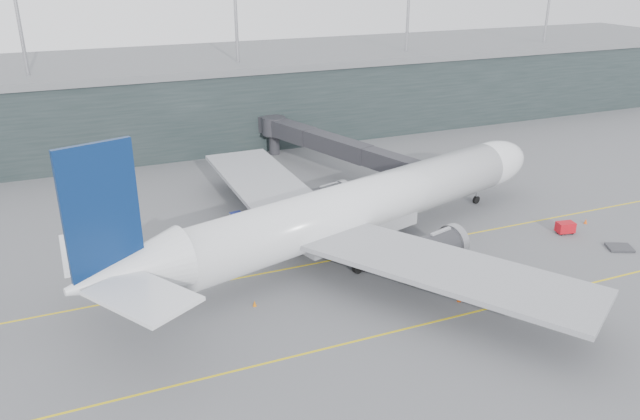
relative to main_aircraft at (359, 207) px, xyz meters
name	(u,v)px	position (x,y,z in m)	size (l,w,h in m)	color
ground	(312,248)	(-5.22, 2.01, -5.28)	(320.00, 320.00, 0.00)	#58585D
taxiline_a	(325,262)	(-5.22, -1.99, -5.27)	(160.00, 0.25, 0.02)	yellow
taxiline_b	(391,332)	(-5.22, -17.99, -5.27)	(160.00, 0.25, 0.02)	yellow
taxiline_lead_main	(293,190)	(-0.22, 22.01, -5.27)	(0.25, 60.00, 0.02)	yellow
terminal	(202,95)	(-5.22, 60.01, 2.34)	(240.00, 36.00, 29.00)	#1C2727
main_aircraft	(359,207)	(0.00, 0.00, 0.00)	(65.84, 60.54, 18.80)	silver
jet_bridge	(341,143)	(9.77, 26.52, -0.23)	(16.84, 43.10, 6.75)	#29292E
gse_cart	(565,227)	(26.45, -6.53, -4.44)	(2.43, 1.79, 1.50)	#B70D16
baggage_dolly	(620,248)	(29.31, -12.73, -5.10)	(2.89, 2.31, 0.29)	#313236
uld_a	(237,219)	(-11.76, 12.34, -4.40)	(2.03, 1.72, 1.67)	#333337
uld_b	(263,211)	(-7.81, 13.50, -4.37)	(2.30, 2.09, 1.72)	#333337
uld_c	(274,213)	(-6.78, 11.78, -4.19)	(2.60, 2.24, 2.08)	#333337
cone_nose	(586,221)	(31.26, -5.19, -4.93)	(0.44, 0.44, 0.69)	#E4510C
cone_wing_stbd	(459,298)	(4.08, -15.63, -4.92)	(0.45, 0.45, 0.71)	#D94A0C
cone_wing_port	(328,201)	(2.48, 14.78, -4.94)	(0.43, 0.43, 0.68)	red
cone_tail	(255,303)	(-15.73, -8.36, -4.96)	(0.40, 0.40, 0.64)	#CA660B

